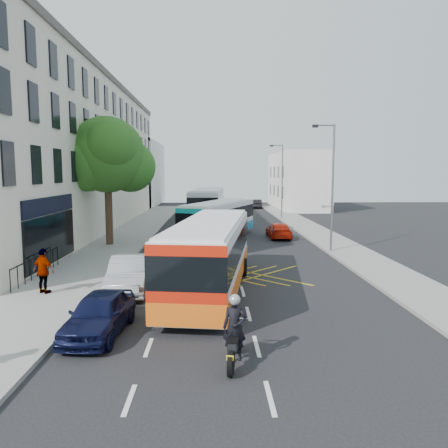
{
  "coord_description": "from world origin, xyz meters",
  "views": [
    {
      "loc": [
        -1.31,
        -15.41,
        5.12
      ],
      "look_at": [
        -0.64,
        9.4,
        2.2
      ],
      "focal_mm": 35.0,
      "sensor_mm": 36.0,
      "label": 1
    }
  ],
  "objects": [
    {
      "name": "building_right",
      "position": [
        11.0,
        48.0,
        4.0
      ],
      "size": [
        6.0,
        18.0,
        8.0
      ],
      "primitive_type": "cube",
      "color": "silver",
      "rests_on": "ground"
    },
    {
      "name": "lamp_far",
      "position": [
        6.2,
        32.0,
        4.62
      ],
      "size": [
        1.45,
        0.15,
        8.0
      ],
      "color": "slate",
      "rests_on": "pavement_right"
    },
    {
      "name": "distant_car_grey",
      "position": [
        0.99,
        41.16,
        0.71
      ],
      "size": [
        2.7,
        5.28,
        1.43
      ],
      "primitive_type": "imported",
      "rotation": [
        0.0,
        0.0,
        0.07
      ],
      "color": "#42454A",
      "rests_on": "ground"
    },
    {
      "name": "lamp_near",
      "position": [
        6.2,
        12.0,
        4.62
      ],
      "size": [
        1.45,
        0.15,
        8.0
      ],
      "color": "slate",
      "rests_on": "pavement_right"
    },
    {
      "name": "distant_car_silver",
      "position": [
        2.5,
        40.01,
        0.73
      ],
      "size": [
        2.29,
        4.48,
        1.46
      ],
      "primitive_type": "imported",
      "rotation": [
        0.0,
        0.0,
        3.01
      ],
      "color": "#9DA1A4",
      "rests_on": "ground"
    },
    {
      "name": "terrace_far",
      "position": [
        -14.0,
        55.0,
        5.0
      ],
      "size": [
        8.0,
        20.0,
        10.0
      ],
      "primitive_type": "cube",
      "color": "silver",
      "rests_on": "ground"
    },
    {
      "name": "parked_car_blue",
      "position": [
        -4.9,
        -1.91,
        0.68
      ],
      "size": [
        1.91,
        4.08,
        1.35
      ],
      "primitive_type": "imported",
      "rotation": [
        0.0,
        0.0,
        -0.08
      ],
      "color": "black",
      "rests_on": "ground"
    },
    {
      "name": "street_tree",
      "position": [
        -8.51,
        14.97,
        6.29
      ],
      "size": [
        6.3,
        5.7,
        8.8
      ],
      "color": "#382619",
      "rests_on": "pavement_left"
    },
    {
      "name": "pavement_left",
      "position": [
        -8.5,
        15.0,
        0.07
      ],
      "size": [
        5.0,
        70.0,
        0.15
      ],
      "primitive_type": "cube",
      "color": "gray",
      "rests_on": "ground"
    },
    {
      "name": "distant_car_dark",
      "position": [
        5.15,
        47.78,
        0.64
      ],
      "size": [
        1.49,
        3.9,
        1.27
      ],
      "primitive_type": "imported",
      "rotation": [
        0.0,
        0.0,
        3.1
      ],
      "color": "black",
      "rests_on": "ground"
    },
    {
      "name": "terrace_main",
      "position": [
        -14.0,
        24.49,
        6.76
      ],
      "size": [
        8.3,
        45.0,
        13.5
      ],
      "color": "beige",
      "rests_on": "ground"
    },
    {
      "name": "pedestrian_far",
      "position": [
        -8.27,
        2.42,
        1.09
      ],
      "size": [
        1.19,
        0.91,
        1.89
      ],
      "primitive_type": "imported",
      "rotation": [
        0.0,
        0.0,
        2.68
      ],
      "color": "gray",
      "rests_on": "pavement_left"
    },
    {
      "name": "bus_mid",
      "position": [
        -0.77,
        18.05,
        1.54
      ],
      "size": [
        6.07,
        10.55,
        2.92
      ],
      "rotation": [
        0.0,
        0.0,
        -0.38
      ],
      "color": "silver",
      "rests_on": "ground"
    },
    {
      "name": "motorbike",
      "position": [
        -0.72,
        -4.18,
        0.91
      ],
      "size": [
        0.77,
        2.17,
        1.94
      ],
      "rotation": [
        0.0,
        0.0,
        -0.18
      ],
      "color": "black",
      "rests_on": "ground"
    },
    {
      "name": "red_hatchback",
      "position": [
        3.93,
        18.49,
        0.6
      ],
      "size": [
        1.69,
        4.15,
        1.2
      ],
      "primitive_type": "imported",
      "rotation": [
        0.0,
        0.0,
        3.14
      ],
      "color": "#B51A07",
      "rests_on": "ground"
    },
    {
      "name": "pavement_right",
      "position": [
        7.5,
        15.0,
        0.07
      ],
      "size": [
        3.0,
        70.0,
        0.15
      ],
      "primitive_type": "cube",
      "color": "gray",
      "rests_on": "ground"
    },
    {
      "name": "bus_near",
      "position": [
        -1.38,
        3.03,
        1.64
      ],
      "size": [
        4.02,
        11.31,
        3.11
      ],
      "rotation": [
        0.0,
        0.0,
        -0.13
      ],
      "color": "silver",
      "rests_on": "ground"
    },
    {
      "name": "parked_car_silver",
      "position": [
        -4.9,
        3.22,
        0.76
      ],
      "size": [
        1.92,
        4.72,
        1.52
      ],
      "primitive_type": "imported",
      "rotation": [
        0.0,
        0.0,
        0.07
      ],
      "color": "#96989C",
      "rests_on": "ground"
    },
    {
      "name": "railings",
      "position": [
        -9.7,
        5.3,
        0.72
      ],
      "size": [
        0.08,
        5.6,
        1.14
      ],
      "primitive_type": null,
      "color": "black",
      "rests_on": "pavement_left"
    },
    {
      "name": "ground",
      "position": [
        0.0,
        0.0,
        0.0
      ],
      "size": [
        120.0,
        120.0,
        0.0
      ],
      "primitive_type": "plane",
      "color": "black",
      "rests_on": "ground"
    },
    {
      "name": "bus_far",
      "position": [
        -1.8,
        29.84,
        1.83
      ],
      "size": [
        3.7,
        12.49,
        3.47
      ],
      "rotation": [
        0.0,
        0.0,
        -0.07
      ],
      "color": "silver",
      "rests_on": "ground"
    }
  ]
}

